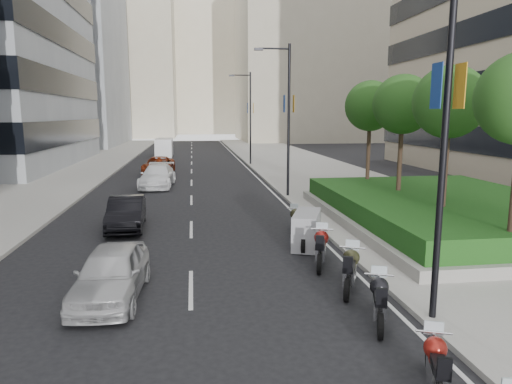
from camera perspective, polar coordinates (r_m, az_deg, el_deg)
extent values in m
plane|color=black|center=(10.10, 0.90, -19.86)|extent=(160.00, 160.00, 0.00)
cube|color=#9E9B93|center=(40.34, 7.03, 2.61)|extent=(10.00, 100.00, 0.15)
cube|color=#9E9B93|center=(40.42, -23.13, 1.92)|extent=(8.00, 100.00, 0.15)
cube|color=silver|center=(39.32, -0.46, 2.40)|extent=(0.12, 100.00, 0.01)
cube|color=silver|center=(39.00, -8.06, 2.24)|extent=(0.12, 100.00, 0.01)
cube|color=gray|center=(82.49, -24.77, 15.78)|extent=(22.00, 26.00, 30.00)
cube|color=#B7AD93|center=(92.62, 7.11, 17.67)|extent=(28.00, 24.00, 36.00)
cube|color=#B7AD93|center=(110.60, -17.16, 15.49)|extent=(26.00, 24.00, 34.00)
cube|color=#B7AD93|center=(129.49, -6.63, 15.82)|extent=(30.00, 24.00, 38.00)
cube|color=gray|center=(22.34, 22.88, -3.06)|extent=(10.00, 14.00, 0.40)
cube|color=#163E11|center=(22.23, 22.99, -1.55)|extent=(9.40, 13.40, 0.80)
cylinder|color=#332319|center=(19.53, 22.49, 1.79)|extent=(0.22, 0.22, 4.00)
sphere|color=#254616|center=(19.38, 23.05, 10.31)|extent=(2.80, 2.80, 2.80)
cylinder|color=#332319|center=(23.04, 17.50, 3.17)|extent=(0.22, 0.22, 4.00)
sphere|color=#254616|center=(22.91, 17.87, 10.39)|extent=(2.80, 2.80, 2.80)
cylinder|color=#332319|center=(26.69, 13.84, 4.17)|extent=(0.22, 0.22, 4.00)
sphere|color=#254616|center=(26.58, 14.09, 10.40)|extent=(2.80, 2.80, 2.80)
cylinder|color=black|center=(11.22, 22.52, 6.51)|extent=(0.16, 0.16, 9.00)
cube|color=orange|center=(11.37, 24.13, 11.99)|extent=(0.02, 0.45, 1.00)
cube|color=navy|center=(11.09, 21.62, 12.24)|extent=(0.02, 0.45, 1.00)
cylinder|color=black|center=(27.28, 4.10, 8.64)|extent=(0.16, 0.16, 9.00)
cylinder|color=black|center=(27.36, 2.28, 17.48)|extent=(1.80, 0.10, 0.10)
cube|color=black|center=(27.21, 0.32, 17.43)|extent=(0.50, 0.22, 0.14)
cube|color=orange|center=(27.34, 4.72, 10.94)|extent=(0.02, 0.45, 1.00)
cube|color=navy|center=(27.22, 3.55, 10.96)|extent=(0.02, 0.45, 1.00)
cylinder|color=black|center=(45.04, -0.71, 9.06)|extent=(0.16, 0.16, 9.00)
cylinder|color=black|center=(45.09, -1.89, 14.40)|extent=(1.80, 0.10, 0.10)
cube|color=black|center=(45.00, -3.06, 14.33)|extent=(0.50, 0.22, 0.14)
cube|color=orange|center=(45.08, -0.35, 10.46)|extent=(0.02, 0.45, 1.00)
cube|color=navy|center=(45.01, -1.07, 10.46)|extent=(0.02, 0.45, 1.00)
cylinder|color=black|center=(10.02, 20.91, -18.99)|extent=(0.29, 0.55, 0.55)
cube|color=silver|center=(9.30, 21.65, -20.36)|extent=(0.51, 0.80, 0.37)
sphere|color=maroon|center=(9.39, 21.50, -17.70)|extent=(0.42, 0.42, 0.42)
cube|color=black|center=(8.93, 22.05, -19.62)|extent=(0.46, 0.71, 0.14)
cylinder|color=silver|center=(9.52, 21.36, -16.01)|extent=(0.63, 0.27, 0.04)
cylinder|color=black|center=(10.99, 15.29, -15.87)|extent=(0.32, 0.60, 0.60)
cylinder|color=black|center=(12.40, 14.94, -12.82)|extent=(0.32, 0.60, 0.60)
cube|color=silver|center=(11.58, 15.15, -13.60)|extent=(0.56, 0.87, 0.41)
sphere|color=black|center=(11.74, 15.16, -11.35)|extent=(0.46, 0.46, 0.46)
cube|color=black|center=(11.20, 15.29, -12.73)|extent=(0.50, 0.77, 0.15)
cylinder|color=silver|center=(11.92, 15.14, -9.94)|extent=(0.69, 0.29, 0.05)
cylinder|color=black|center=(12.78, 11.28, -11.91)|extent=(0.38, 0.63, 0.63)
cylinder|color=black|center=(14.31, 11.94, -9.55)|extent=(0.38, 0.63, 0.63)
cube|color=silver|center=(13.43, 11.63, -10.05)|extent=(0.64, 0.92, 0.43)
sphere|color=#2C2C18|center=(13.63, 11.82, -8.04)|extent=(0.49, 0.49, 0.49)
cube|color=black|center=(13.04, 11.55, -9.14)|extent=(0.58, 0.82, 0.16)
cylinder|color=silver|center=(13.82, 11.96, -6.81)|extent=(0.71, 0.36, 0.05)
cylinder|color=black|center=(14.66, 7.90, -8.95)|extent=(0.32, 0.64, 0.64)
cylinder|color=black|center=(16.23, 8.22, -7.11)|extent=(0.32, 0.64, 0.64)
cube|color=silver|center=(15.34, 8.08, -7.42)|extent=(0.57, 0.93, 0.43)
sphere|color=maroon|center=(15.56, 8.18, -5.68)|extent=(0.49, 0.49, 0.49)
cube|color=black|center=(14.95, 8.05, -6.55)|extent=(0.52, 0.82, 0.16)
cylinder|color=silver|center=(15.77, 8.25, -4.62)|extent=(0.74, 0.29, 0.05)
cylinder|color=black|center=(16.71, 6.02, -6.55)|extent=(0.34, 0.65, 0.65)
cylinder|color=black|center=(18.32, 6.60, -5.11)|extent=(0.34, 0.65, 0.65)
cube|color=gray|center=(17.42, 6.34, -4.67)|extent=(1.59, 2.37, 1.31)
cylinder|color=black|center=(18.82, 5.22, -4.83)|extent=(0.16, 0.56, 0.55)
cylinder|color=black|center=(20.20, 4.71, -3.82)|extent=(0.16, 0.56, 0.55)
cube|color=silver|center=(19.43, 4.98, -3.91)|extent=(0.35, 0.78, 0.38)
sphere|color=#2B2A18|center=(19.64, 4.89, -2.74)|extent=(0.43, 0.43, 0.43)
cube|color=black|center=(19.10, 5.09, -3.26)|extent=(0.32, 0.69, 0.14)
cylinder|color=silver|center=(19.83, 4.82, -2.04)|extent=(0.66, 0.11, 0.04)
imported|color=#AFAFB1|center=(13.21, -17.62, -9.61)|extent=(1.90, 4.29, 1.44)
imported|color=black|center=(20.86, -15.90, -2.54)|extent=(1.69, 4.31, 1.40)
imported|color=white|center=(32.39, -12.21, 1.97)|extent=(2.48, 5.39, 1.53)
imported|color=maroon|center=(39.75, -12.08, 3.30)|extent=(2.68, 5.30, 1.44)
cube|color=#BBBBBD|center=(56.24, -11.40, 5.49)|extent=(1.97, 5.10, 2.14)
cube|color=#BBBBBD|center=(54.36, -11.50, 4.81)|extent=(1.94, 1.23, 1.12)
cylinder|color=black|center=(54.53, -12.34, 4.58)|extent=(0.25, 0.71, 0.71)
cylinder|color=black|center=(54.43, -10.63, 4.63)|extent=(0.25, 0.71, 0.71)
cylinder|color=black|center=(57.97, -12.09, 4.88)|extent=(0.25, 0.71, 0.71)
cylinder|color=black|center=(57.87, -10.48, 4.92)|extent=(0.25, 0.71, 0.71)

